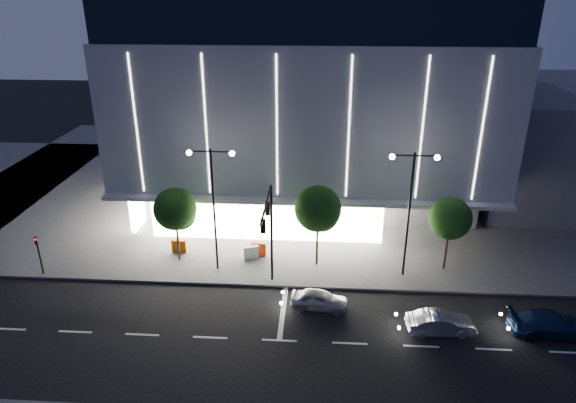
% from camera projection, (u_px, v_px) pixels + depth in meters
% --- Properties ---
extents(ground, '(160.00, 160.00, 0.00)m').
position_uv_depth(ground, '(248.00, 323.00, 30.78)').
color(ground, black).
rests_on(ground, ground).
extents(sidewalk_museum, '(70.00, 40.00, 0.15)m').
position_uv_depth(sidewalk_museum, '(329.00, 181.00, 52.46)').
color(sidewalk_museum, '#474747').
rests_on(sidewalk_museum, ground).
extents(museum, '(30.00, 25.80, 18.00)m').
position_uv_depth(museum, '(310.00, 95.00, 47.41)').
color(museum, '#4C4C51').
rests_on(museum, ground).
extents(annex_building, '(16.00, 20.00, 10.00)m').
position_uv_depth(annex_building, '(549.00, 139.00, 49.27)').
color(annex_building, '#4C4C51').
rests_on(annex_building, ground).
extents(traffic_mast, '(0.33, 5.89, 7.07)m').
position_uv_depth(traffic_mast, '(269.00, 224.00, 31.80)').
color(traffic_mast, black).
rests_on(traffic_mast, ground).
extents(street_lamp_west, '(3.16, 0.36, 9.00)m').
position_uv_depth(street_lamp_west, '(213.00, 192.00, 34.12)').
color(street_lamp_west, black).
rests_on(street_lamp_west, ground).
extents(street_lamp_east, '(3.16, 0.36, 9.00)m').
position_uv_depth(street_lamp_east, '(411.00, 197.00, 33.34)').
color(street_lamp_east, black).
rests_on(street_lamp_east, ground).
extents(ped_signal_far, '(0.22, 0.24, 3.00)m').
position_uv_depth(ped_signal_far, '(39.00, 251.00, 35.06)').
color(ped_signal_far, black).
rests_on(ped_signal_far, ground).
extents(tree_left, '(3.02, 3.02, 5.72)m').
position_uv_depth(tree_left, '(176.00, 211.00, 35.99)').
color(tree_left, black).
rests_on(tree_left, ground).
extents(tree_mid, '(3.25, 3.25, 6.15)m').
position_uv_depth(tree_mid, '(318.00, 211.00, 35.27)').
color(tree_mid, black).
rests_on(tree_mid, ground).
extents(tree_right, '(2.91, 2.91, 5.51)m').
position_uv_depth(tree_right, '(450.00, 221.00, 34.91)').
color(tree_right, black).
rests_on(tree_right, ground).
extents(car_lead, '(3.76, 1.90, 1.23)m').
position_uv_depth(car_lead, '(320.00, 300.00, 31.97)').
color(car_lead, '#A3A6AA').
rests_on(car_lead, ground).
extents(car_second, '(3.98, 1.61, 1.29)m').
position_uv_depth(car_second, '(440.00, 323.00, 29.71)').
color(car_second, '#B3B7BB').
rests_on(car_second, ground).
extents(car_third, '(4.73, 1.95, 1.37)m').
position_uv_depth(car_third, '(551.00, 324.00, 29.59)').
color(car_third, navy).
rests_on(car_third, ground).
extents(barrier_a, '(1.11, 0.31, 1.00)m').
position_uv_depth(barrier_a, '(179.00, 246.00, 38.34)').
color(barrier_a, '#D1540B').
rests_on(barrier_a, sidewalk_museum).
extents(barrier_c, '(1.12, 0.40, 1.00)m').
position_uv_depth(barrier_c, '(259.00, 249.00, 37.95)').
color(barrier_c, '#F13F0D').
rests_on(barrier_c, sidewalk_museum).
extents(barrier_d, '(1.12, 0.61, 1.00)m').
position_uv_depth(barrier_d, '(251.00, 253.00, 37.43)').
color(barrier_d, white).
rests_on(barrier_d, sidewalk_museum).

